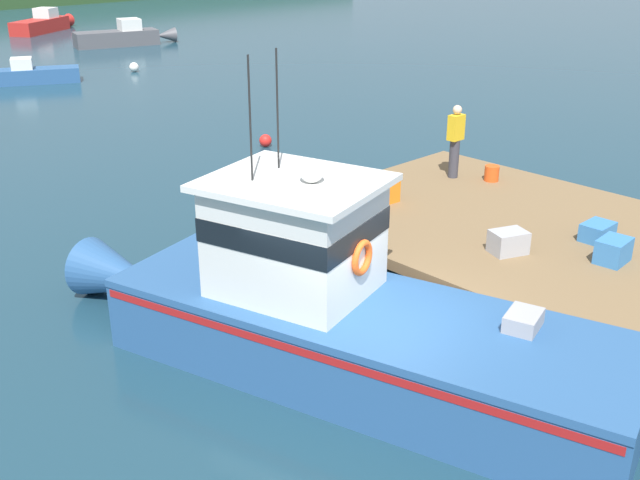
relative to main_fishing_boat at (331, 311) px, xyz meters
The scene contains 14 objects.
ground_plane 1.19m from the main_fishing_boat, 94.10° to the right, with size 200.00×200.00×0.00m, color #193847.
dock 4.80m from the main_fishing_boat, ahead, with size 6.00×9.00×1.20m.
main_fishing_boat is the anchor object (origin of this frame).
crate_stack_mid_dock 4.52m from the main_fishing_boat, 32.17° to the left, with size 0.60×0.44×0.44m, color orange.
crate_single_by_cleat 4.95m from the main_fishing_boat, 27.48° to the right, with size 0.60×0.44×0.41m, color #3370B2.
crate_stack_near_edge 5.34m from the main_fishing_boat, 17.82° to the right, with size 0.60×0.44×0.33m, color #3370B2.
crate_single_far 3.56m from the main_fishing_boat, 13.80° to the right, with size 0.60×0.44×0.40m, color #9E9EA3.
bait_bucket 6.81m from the main_fishing_boat, 14.11° to the left, with size 0.32×0.32×0.34m, color #E04C19.
deckhand_by_the_boat 6.72m from the main_fishing_boat, 21.23° to the left, with size 0.36×0.22×1.63m.
moored_boat_outer_mooring 26.56m from the main_fishing_boat, 75.34° to the left, with size 4.31×2.69×1.11m.
moored_boat_far_left 44.59m from the main_fishing_boat, 70.40° to the left, with size 5.52×4.07×1.47m.
moored_boat_off_the_point 36.44m from the main_fishing_boat, 64.72° to the left, with size 5.93×2.70×1.48m.
mooring_buoy_outer 13.01m from the main_fishing_boat, 54.62° to the left, with size 0.39×0.39×0.39m, color red.
mooring_buoy_channel_marker 27.53m from the main_fishing_boat, 65.37° to the left, with size 0.44×0.44×0.44m, color silver.
Camera 1 is at (-7.13, -6.63, 6.42)m, focal length 42.45 mm.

